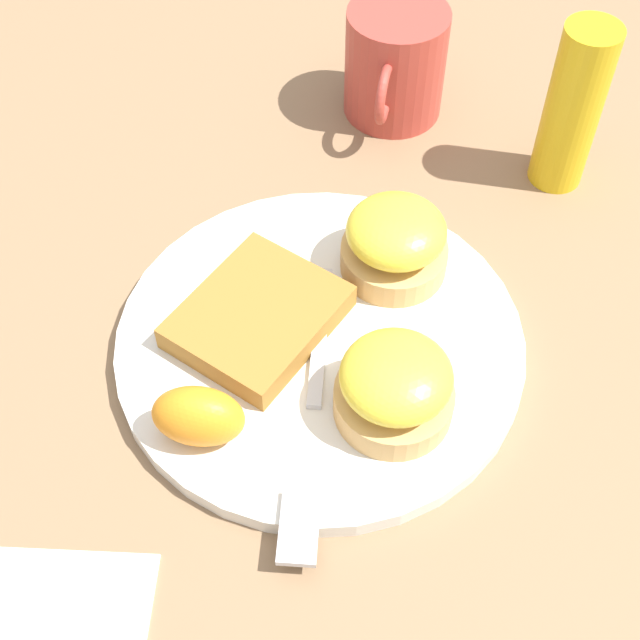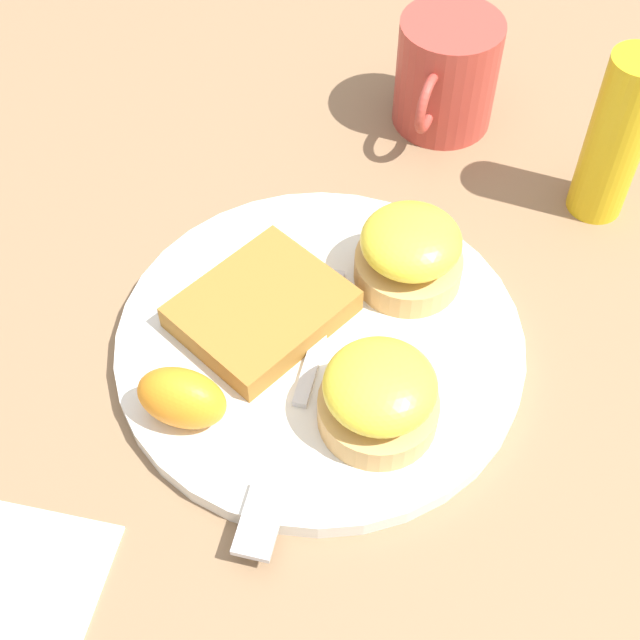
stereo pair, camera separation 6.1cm
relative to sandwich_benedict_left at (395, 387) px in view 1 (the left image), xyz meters
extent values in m
plane|color=#846647|center=(-0.05, -0.06, -0.04)|extent=(1.10, 1.10, 0.00)
cylinder|color=silver|center=(-0.05, -0.06, -0.03)|extent=(0.29, 0.29, 0.01)
cylinder|color=tan|center=(0.00, 0.00, -0.02)|extent=(0.08, 0.08, 0.02)
ellipsoid|color=yellow|center=(0.00, 0.00, 0.01)|extent=(0.07, 0.07, 0.04)
cylinder|color=tan|center=(-0.12, -0.02, -0.02)|extent=(0.08, 0.08, 0.02)
ellipsoid|color=yellow|center=(-0.12, -0.02, 0.01)|extent=(0.07, 0.07, 0.04)
cube|color=olive|center=(-0.05, -0.11, -0.02)|extent=(0.14, 0.13, 0.02)
ellipsoid|color=orange|center=(0.05, -0.12, -0.01)|extent=(0.04, 0.06, 0.04)
cube|color=silver|center=(-0.04, -0.06, -0.03)|extent=(0.12, 0.03, 0.00)
cube|color=silver|center=(0.10, -0.04, -0.03)|extent=(0.05, 0.03, 0.00)
cylinder|color=#B23D33|center=(-0.32, -0.06, 0.01)|extent=(0.09, 0.09, 0.10)
torus|color=#B23D33|center=(-0.27, -0.06, 0.01)|extent=(0.05, 0.01, 0.05)
cylinder|color=gold|center=(-0.27, 0.09, 0.03)|extent=(0.04, 0.04, 0.14)
camera|label=1|loc=(0.31, 0.03, 0.48)|focal=50.00mm
camera|label=2|loc=(0.30, 0.08, 0.48)|focal=50.00mm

